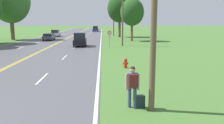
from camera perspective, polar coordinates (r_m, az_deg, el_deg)
hitchhiker_person at (r=9.77m, az=4.98°, el=-5.03°), size 0.60×0.43×1.77m
suitcase at (r=10.10m, az=6.65°, el=-9.46°), size 0.45×0.21×0.57m
fire_hydrant at (r=18.38m, az=3.27°, el=-0.24°), size 0.44×0.28×0.77m
traffic_sign at (r=33.14m, az=-0.63°, el=6.59°), size 0.60×0.10×2.34m
utility_pole_midground at (r=34.89m, az=2.57°, el=11.25°), size 1.80×0.24×8.70m
utility_pole_far at (r=60.44m, az=0.41°, el=10.58°), size 1.80×0.24×8.64m
tree_left_verge at (r=55.26m, az=1.85°, el=12.78°), size 5.59×5.59×9.76m
tree_behind_sign at (r=44.06m, az=4.86°, el=11.85°), size 4.31×4.31×7.73m
tree_mid_treeline at (r=51.15m, az=-23.26°, el=13.35°), size 7.45×7.45×11.80m
car_black_van_nearest at (r=34.68m, az=-7.69°, el=5.42°), size 1.92×4.01×2.00m
car_dark_grey_hatchback_approaching at (r=47.17m, az=-14.96°, el=5.96°), size 1.73×4.06×1.33m
car_silver_sedan_mid_near at (r=58.41m, az=-13.45°, el=6.77°), size 1.91×4.58×1.63m
car_dark_blue_suv_mid_far at (r=85.13m, az=-3.97°, el=8.00°), size 2.01×4.93×2.00m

